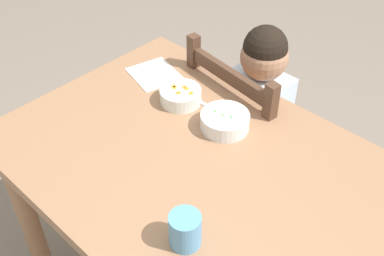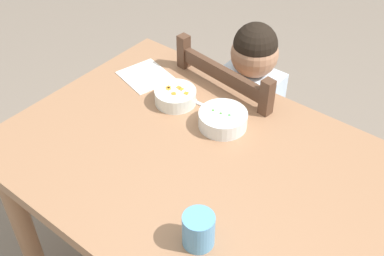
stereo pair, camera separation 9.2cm
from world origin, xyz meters
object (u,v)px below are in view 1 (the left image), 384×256
spoon (201,102)px  dining_chair (250,142)px  bowl_of_carrots (181,95)px  child_figure (255,107)px  dining_table (196,187)px  drinking_cup (185,230)px  bowl_of_peas (225,121)px

spoon → dining_chair: bearing=82.7°
bowl_of_carrots → spoon: bearing=35.2°
dining_chair → child_figure: 0.19m
dining_table → child_figure: (-0.13, 0.46, -0.02)m
dining_chair → drinking_cup: size_ratio=9.56×
dining_table → child_figure: bearing=105.9°
dining_table → bowl_of_carrots: bowl_of_carrots is taller
child_figure → spoon: child_figure is taller
child_figure → spoon: (-0.04, -0.25, 0.14)m
bowl_of_carrots → dining_chair: bearing=73.4°
dining_chair → drinking_cup: (0.31, -0.69, 0.37)m
child_figure → bowl_of_peas: bearing=-71.9°
bowl_of_carrots → drinking_cup: (0.40, -0.39, 0.02)m
bowl_of_carrots → spoon: 0.07m
drinking_cup → dining_chair: bearing=114.3°
spoon → drinking_cup: size_ratio=1.51×
child_figure → drinking_cup: bearing=-65.9°
spoon → drinking_cup: bearing=-51.2°
bowl_of_peas → drinking_cup: size_ratio=1.66×
dining_table → bowl_of_carrots: 0.31m
bowl_of_peas → bowl_of_carrots: size_ratio=1.11×
child_figure → bowl_of_carrots: (-0.10, -0.29, 0.16)m
bowl_of_carrots → drinking_cup: bearing=-44.2°
drinking_cup → bowl_of_carrots: bearing=135.8°
bowl_of_peas → drinking_cup: (0.21, -0.39, 0.02)m
bowl_of_peas → spoon: bowl_of_peas is taller
spoon → drinking_cup: (0.35, -0.43, 0.04)m
bowl_of_carrots → spoon: bowl_of_carrots is taller
dining_table → dining_chair: (-0.14, 0.46, -0.20)m
dining_table → child_figure: size_ratio=1.25×
dining_chair → bowl_of_carrots: 0.47m
bowl_of_peas → bowl_of_carrots: 0.19m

